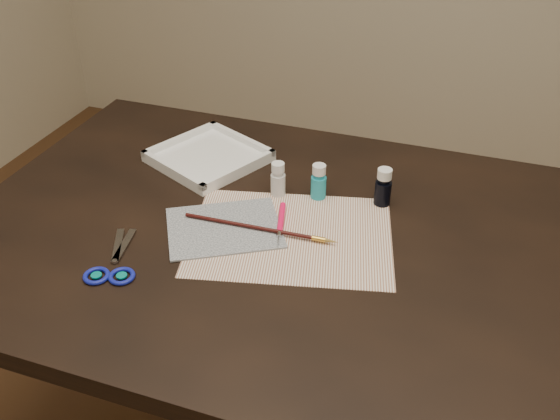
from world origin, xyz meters
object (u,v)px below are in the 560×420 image
(paper, at_px, (291,235))
(paint_bottle_cyan, at_px, (319,182))
(paint_bottle_white, at_px, (278,179))
(scissors, at_px, (113,256))
(palette_tray, at_px, (209,156))
(canvas, at_px, (224,228))
(paint_bottle_navy, at_px, (383,187))

(paper, distance_m, paint_bottle_cyan, 0.16)
(paper, distance_m, paint_bottle_white, 0.16)
(paint_bottle_white, distance_m, scissors, 0.38)
(scissors, relative_size, palette_tray, 0.84)
(paper, bearing_deg, canvas, -170.57)
(canvas, xyz_separation_m, paint_bottle_white, (0.06, 0.16, 0.04))
(paint_bottle_white, distance_m, palette_tray, 0.22)
(paper, xyz_separation_m, palette_tray, (-0.28, 0.22, 0.01))
(palette_tray, bearing_deg, paint_bottle_cyan, -13.36)
(canvas, relative_size, paint_bottle_navy, 2.64)
(paint_bottle_navy, bearing_deg, paint_bottle_white, -170.45)
(paper, bearing_deg, paint_bottle_cyan, 85.85)
(paper, bearing_deg, palette_tray, 141.65)
(paint_bottle_cyan, xyz_separation_m, scissors, (-0.30, -0.33, -0.03))
(paint_bottle_white, height_order, palette_tray, paint_bottle_white)
(paper, xyz_separation_m, canvas, (-0.13, -0.02, 0.00))
(paper, relative_size, scissors, 2.10)
(canvas, distance_m, scissors, 0.22)
(canvas, bearing_deg, paper, 9.43)
(palette_tray, bearing_deg, paint_bottle_white, -22.83)
(paper, distance_m, scissors, 0.34)
(paper, bearing_deg, paint_bottle_navy, 49.67)
(paper, bearing_deg, paint_bottle_white, 119.00)
(scissors, height_order, palette_tray, palette_tray)
(paint_bottle_white, relative_size, paint_bottle_cyan, 0.97)
(canvas, bearing_deg, paint_bottle_navy, 34.74)
(scissors, bearing_deg, paint_bottle_cyan, -67.90)
(paint_bottle_navy, distance_m, palette_tray, 0.43)
(paint_bottle_white, bearing_deg, paint_bottle_cyan, 11.31)
(paint_bottle_white, bearing_deg, palette_tray, 157.17)
(paper, height_order, palette_tray, palette_tray)
(paint_bottle_cyan, height_order, paint_bottle_navy, paint_bottle_navy)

